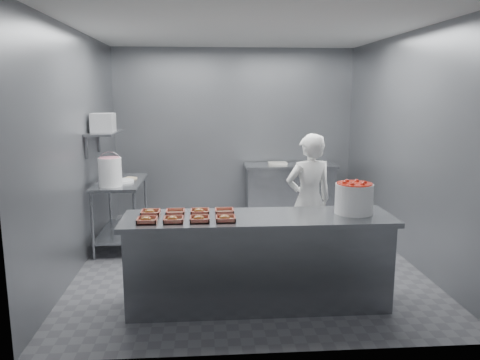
# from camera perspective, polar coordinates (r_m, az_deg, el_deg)

# --- Properties ---
(floor) EXTENTS (4.50, 4.50, 0.00)m
(floor) POSITION_cam_1_polar(r_m,az_deg,el_deg) (6.06, 0.72, -9.36)
(floor) COLOR #4C4C51
(floor) RESTS_ON ground
(ceiling) EXTENTS (4.50, 4.50, 0.00)m
(ceiling) POSITION_cam_1_polar(r_m,az_deg,el_deg) (5.74, 0.78, 17.94)
(ceiling) COLOR white
(ceiling) RESTS_ON wall_back
(wall_back) EXTENTS (4.00, 0.04, 2.80)m
(wall_back) POSITION_cam_1_polar(r_m,az_deg,el_deg) (7.96, -0.68, 5.79)
(wall_back) COLOR slate
(wall_back) RESTS_ON ground
(wall_left) EXTENTS (0.04, 4.50, 2.80)m
(wall_left) POSITION_cam_1_polar(r_m,az_deg,el_deg) (5.90, -19.01, 3.54)
(wall_left) COLOR slate
(wall_left) RESTS_ON ground
(wall_right) EXTENTS (0.04, 4.50, 2.80)m
(wall_right) POSITION_cam_1_polar(r_m,az_deg,el_deg) (6.23, 19.43, 3.86)
(wall_right) COLOR slate
(wall_right) RESTS_ON ground
(service_counter) EXTENTS (2.60, 0.70, 0.90)m
(service_counter) POSITION_cam_1_polar(r_m,az_deg,el_deg) (4.64, 2.20, -9.76)
(service_counter) COLOR slate
(service_counter) RESTS_ON ground
(prep_table) EXTENTS (0.60, 1.20, 0.90)m
(prep_table) POSITION_cam_1_polar(r_m,az_deg,el_deg) (6.54, -14.31, -2.76)
(prep_table) COLOR slate
(prep_table) RESTS_ON ground
(back_counter) EXTENTS (1.50, 0.60, 0.90)m
(back_counter) POSITION_cam_1_polar(r_m,az_deg,el_deg) (7.87, 6.06, -1.30)
(back_counter) COLOR slate
(back_counter) RESTS_ON ground
(wall_shelf) EXTENTS (0.35, 0.90, 0.03)m
(wall_shelf) POSITION_cam_1_polar(r_m,az_deg,el_deg) (6.43, -16.20, 5.57)
(wall_shelf) COLOR slate
(wall_shelf) RESTS_ON wall_left
(tray_0) EXTENTS (0.19, 0.18, 0.06)m
(tray_0) POSITION_cam_1_polar(r_m,az_deg,el_deg) (4.37, -11.30, -4.78)
(tray_0) COLOR tan
(tray_0) RESTS_ON service_counter
(tray_1) EXTENTS (0.19, 0.18, 0.06)m
(tray_1) POSITION_cam_1_polar(r_m,az_deg,el_deg) (4.35, -8.15, -4.77)
(tray_1) COLOR tan
(tray_1) RESTS_ON service_counter
(tray_2) EXTENTS (0.19, 0.18, 0.06)m
(tray_2) POSITION_cam_1_polar(r_m,az_deg,el_deg) (4.34, -4.98, -4.73)
(tray_2) COLOR tan
(tray_2) RESTS_ON service_counter
(tray_3) EXTENTS (0.19, 0.18, 0.06)m
(tray_3) POSITION_cam_1_polar(r_m,az_deg,el_deg) (4.34, -1.80, -4.69)
(tray_3) COLOR tan
(tray_3) RESTS_ON service_counter
(tray_4) EXTENTS (0.19, 0.18, 0.06)m
(tray_4) POSITION_cam_1_polar(r_m,az_deg,el_deg) (4.63, -10.90, -3.89)
(tray_4) COLOR tan
(tray_4) RESTS_ON service_counter
(tray_5) EXTENTS (0.19, 0.18, 0.04)m
(tray_5) POSITION_cam_1_polar(r_m,az_deg,el_deg) (4.61, -7.89, -3.90)
(tray_5) COLOR tan
(tray_5) RESTS_ON service_counter
(tray_6) EXTENTS (0.19, 0.18, 0.06)m
(tray_6) POSITION_cam_1_polar(r_m,az_deg,el_deg) (4.60, -4.94, -3.83)
(tray_6) COLOR tan
(tray_6) RESTS_ON service_counter
(tray_7) EXTENTS (0.19, 0.18, 0.04)m
(tray_7) POSITION_cam_1_polar(r_m,az_deg,el_deg) (4.61, -1.91, -3.82)
(tray_7) COLOR tan
(tray_7) RESTS_ON service_counter
(worker) EXTENTS (0.65, 0.50, 1.60)m
(worker) POSITION_cam_1_polar(r_m,az_deg,el_deg) (5.65, 8.39, -2.48)
(worker) COLOR white
(worker) RESTS_ON ground
(strawberry_tub) EXTENTS (0.37, 0.37, 0.30)m
(strawberry_tub) POSITION_cam_1_polar(r_m,az_deg,el_deg) (4.70, 13.72, -2.06)
(strawberry_tub) COLOR white
(strawberry_tub) RESTS_ON service_counter
(glaze_bucket) EXTENTS (0.30, 0.29, 0.44)m
(glaze_bucket) POSITION_cam_1_polar(r_m,az_deg,el_deg) (6.11, -15.55, 1.03)
(glaze_bucket) COLOR white
(glaze_bucket) RESTS_ON prep_table
(bucket_lid) EXTENTS (0.39, 0.39, 0.03)m
(bucket_lid) POSITION_cam_1_polar(r_m,az_deg,el_deg) (6.39, -14.33, -0.13)
(bucket_lid) COLOR white
(bucket_lid) RESTS_ON prep_table
(rag) EXTENTS (0.18, 0.17, 0.02)m
(rag) POSITION_cam_1_polar(r_m,az_deg,el_deg) (6.60, -13.22, 0.22)
(rag) COLOR #CCB28C
(rag) RESTS_ON prep_table
(appliance) EXTENTS (0.29, 0.32, 0.24)m
(appliance) POSITION_cam_1_polar(r_m,az_deg,el_deg) (6.38, -16.35, 6.74)
(appliance) COLOR gray
(appliance) RESTS_ON wall_shelf
(paper_stack) EXTENTS (0.31, 0.24, 0.04)m
(paper_stack) POSITION_cam_1_polar(r_m,az_deg,el_deg) (7.75, 4.61, 2.04)
(paper_stack) COLOR silver
(paper_stack) RESTS_ON back_counter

